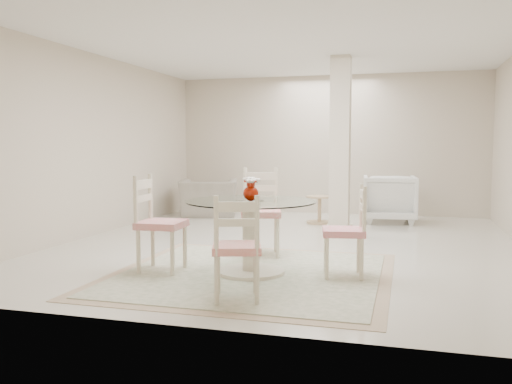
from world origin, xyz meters
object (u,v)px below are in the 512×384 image
(red_vase, at_px, (251,189))
(armchair_white, at_px, (389,198))
(side_table, at_px, (319,211))
(dining_chair_north, at_px, (261,205))
(dining_chair_east, at_px, (350,224))
(column, at_px, (340,145))
(dining_chair_west, at_px, (155,216))
(dining_chair_south, at_px, (237,240))
(recliner_taupe, at_px, (209,198))
(dining_table, at_px, (251,237))

(red_vase, distance_m, armchair_white, 4.57)
(red_vase, height_order, side_table, red_vase)
(dining_chair_north, bearing_deg, dining_chair_east, -52.10)
(column, distance_m, dining_chair_west, 3.69)
(dining_chair_south, height_order, side_table, dining_chair_south)
(red_vase, xyz_separation_m, dining_chair_east, (1.00, 0.16, -0.35))
(column, xyz_separation_m, armchair_white, (0.72, 1.26, -0.93))
(dining_chair_south, distance_m, side_table, 4.88)
(recliner_taupe, xyz_separation_m, armchair_white, (3.34, 0.07, 0.07))
(dining_table, distance_m, dining_chair_north, 1.05)
(armchair_white, bearing_deg, column, 55.57)
(dining_chair_east, bearing_deg, side_table, -176.25)
(dining_chair_east, bearing_deg, column, 179.15)
(red_vase, distance_m, dining_chair_south, 1.08)
(red_vase, height_order, dining_chair_east, dining_chair_east)
(red_vase, height_order, recliner_taupe, red_vase)
(red_vase, bearing_deg, armchair_white, 73.87)
(column, bearing_deg, armchair_white, 60.19)
(dining_chair_north, xyz_separation_m, armchair_white, (1.43, 3.35, -0.20))
(column, relative_size, dining_chair_east, 2.58)
(armchair_white, height_order, side_table, armchair_white)
(dining_chair_east, relative_size, recliner_taupe, 0.99)
(column, xyz_separation_m, dining_table, (-0.54, -3.11, -0.95))
(dining_table, distance_m, dining_chair_east, 1.03)
(dining_chair_north, height_order, dining_chair_south, dining_chair_north)
(dining_chair_north, height_order, recliner_taupe, dining_chair_north)
(armchair_white, bearing_deg, dining_chair_north, 62.30)
(dining_chair_west, bearing_deg, recliner_taupe, 10.30)
(dining_table, xyz_separation_m, dining_chair_west, (-1.01, -0.15, 0.20))
(dining_chair_east, height_order, dining_chair_north, dining_chair_north)
(red_vase, xyz_separation_m, dining_chair_west, (-1.01, -0.15, -0.30))
(dining_chair_west, bearing_deg, column, -28.71)
(red_vase, relative_size, armchair_white, 0.27)
(column, relative_size, side_table, 5.67)
(dining_chair_east, bearing_deg, dining_chair_west, -91.19)
(column, bearing_deg, dining_table, -99.90)
(armchair_white, bearing_deg, dining_chair_south, 73.82)
(dining_chair_west, bearing_deg, red_vase, -84.85)
(dining_chair_north, height_order, dining_chair_west, dining_chair_north)
(dining_chair_east, height_order, armchair_white, dining_chair_east)
(side_table, bearing_deg, dining_chair_west, -105.65)
(column, distance_m, dining_table, 3.30)
(red_vase, xyz_separation_m, dining_chair_south, (0.16, -1.00, -0.36))
(dining_table, height_order, armchair_white, armchair_white)
(dining_table, xyz_separation_m, armchair_white, (1.26, 4.37, 0.02))
(dining_chair_east, distance_m, dining_chair_west, 2.04)
(dining_chair_west, relative_size, armchair_white, 1.25)
(side_table, bearing_deg, dining_chair_south, -89.38)
(dining_chair_east, relative_size, armchair_white, 1.14)
(column, height_order, side_table, column)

